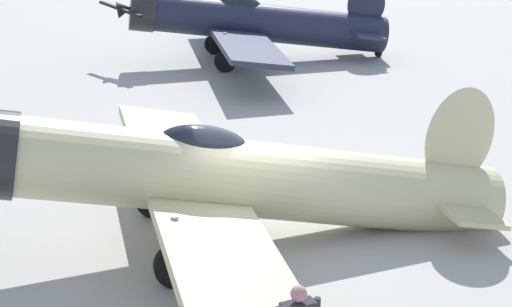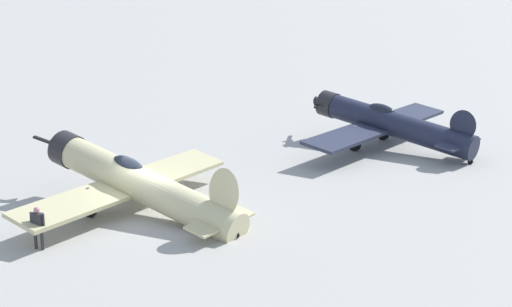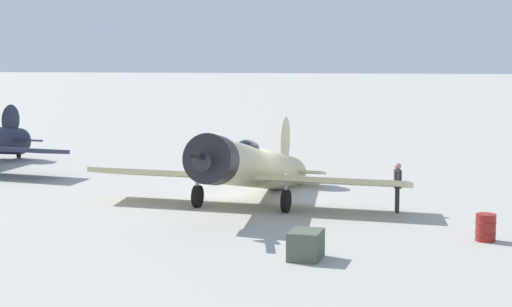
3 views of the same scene
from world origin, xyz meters
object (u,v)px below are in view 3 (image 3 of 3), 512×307
object	(u,v)px
airplane_foreground	(252,168)
ground_crew_mechanic	(398,182)
fuel_drum	(486,227)
equipment_crate	(306,245)

from	to	relation	value
airplane_foreground	ground_crew_mechanic	xyz separation A→B (m)	(-5.29, 0.88, -0.28)
fuel_drum	equipment_crate	bearing A→B (deg)	31.02
airplane_foreground	fuel_drum	distance (m)	9.34
equipment_crate	fuel_drum	xyz separation A→B (m)	(-5.03, -3.02, 0.01)
airplane_foreground	fuel_drum	world-z (taller)	airplane_foreground
ground_crew_mechanic	equipment_crate	xyz separation A→B (m)	(2.48, 7.14, -0.66)
equipment_crate	fuel_drum	size ratio (longest dim) A/B	1.42
ground_crew_mechanic	fuel_drum	bearing A→B (deg)	-62.94
airplane_foreground	equipment_crate	world-z (taller)	airplane_foreground
airplane_foreground	equipment_crate	xyz separation A→B (m)	(-2.81, 8.02, -0.94)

